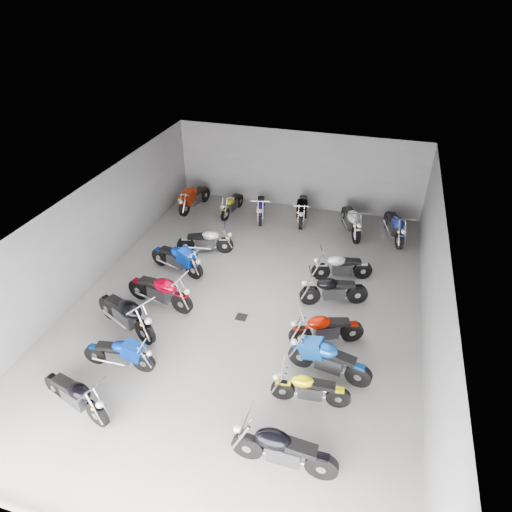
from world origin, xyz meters
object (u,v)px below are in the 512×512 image
object	(u,v)px
motorcycle_right_a	(283,450)
motorcycle_back_a	(194,198)
motorcycle_right_b	(310,389)
motorcycle_back_b	(232,204)
motorcycle_left_e	(177,259)
motorcycle_back_d	(302,208)
motorcycle_left_c	(126,314)
motorcycle_right_d	(326,329)
motorcycle_right_c	(328,360)
motorcycle_right_e	(333,290)
motorcycle_left_d	(160,291)
motorcycle_back_e	(351,220)
motorcycle_left_f	(206,241)
motorcycle_right_f	(341,266)
motorcycle_back_c	(261,207)
motorcycle_left_b	(120,354)
motorcycle_back_f	(395,226)
motorcycle_left_a	(75,395)
drain_grate	(241,317)

from	to	relation	value
motorcycle_right_a	motorcycle_back_a	size ratio (longest dim) A/B	1.05
motorcycle_right_b	motorcycle_back_b	xyz separation A→B (m)	(-4.79, 8.46, 0.01)
motorcycle_left_e	motorcycle_back_d	bearing A→B (deg)	161.57
motorcycle_left_c	motorcycle_right_d	world-z (taller)	motorcycle_left_c
motorcycle_right_c	motorcycle_right_e	world-z (taller)	motorcycle_right_c
motorcycle_right_a	motorcycle_right_b	world-z (taller)	motorcycle_right_a
motorcycle_left_d	motorcycle_right_e	size ratio (longest dim) A/B	1.13
motorcycle_right_a	motorcycle_right_e	bearing A→B (deg)	-1.50
motorcycle_left_c	motorcycle_back_e	world-z (taller)	motorcycle_left_c
motorcycle_left_f	motorcycle_right_f	world-z (taller)	motorcycle_left_f
motorcycle_left_d	motorcycle_back_c	distance (m)	6.33
motorcycle_back_b	motorcycle_back_d	size ratio (longest dim) A/B	0.87
motorcycle_back_b	motorcycle_left_b	bearing A→B (deg)	96.84
motorcycle_back_a	motorcycle_back_f	xyz separation A→B (m)	(8.02, -0.17, 0.01)
motorcycle_back_e	motorcycle_back_d	bearing A→B (deg)	-35.47
motorcycle_back_e	motorcycle_left_c	bearing A→B (deg)	32.40
motorcycle_left_a	motorcycle_right_c	distance (m)	5.91
drain_grate	motorcycle_back_e	xyz separation A→B (m)	(2.43, 5.84, 0.52)
motorcycle_left_d	motorcycle_back_b	xyz separation A→B (m)	(0.09, 6.19, -0.09)
motorcycle_back_c	motorcycle_right_c	bearing A→B (deg)	102.74
motorcycle_back_a	motorcycle_back_c	world-z (taller)	motorcycle_back_a
motorcycle_right_d	motorcycle_back_e	xyz separation A→B (m)	(-0.03, 6.20, 0.04)
motorcycle_right_a	motorcycle_back_b	world-z (taller)	motorcycle_right_a
motorcycle_back_b	motorcycle_back_c	size ratio (longest dim) A/B	0.99
motorcycle_back_b	motorcycle_left_e	bearing A→B (deg)	91.77
motorcycle_back_a	motorcycle_back_d	size ratio (longest dim) A/B	0.97
motorcycle_left_f	motorcycle_right_f	size ratio (longest dim) A/B	1.02
motorcycle_right_c	motorcycle_back_b	world-z (taller)	motorcycle_right_c
motorcycle_back_b	motorcycle_back_d	bearing A→B (deg)	-167.50
motorcycle_left_c	motorcycle_left_d	xyz separation A→B (m)	(0.40, 1.25, -0.03)
motorcycle_back_b	motorcycle_left_a	bearing A→B (deg)	95.39
motorcycle_left_b	motorcycle_back_b	xyz separation A→B (m)	(-0.05, 8.71, -0.01)
motorcycle_left_c	motorcycle_back_d	bearing A→B (deg)	-179.94
motorcycle_left_d	motorcycle_right_d	bearing A→B (deg)	97.50
motorcycle_right_b	motorcycle_right_f	distance (m)	5.17
motorcycle_left_b	motorcycle_back_a	xyz separation A→B (m)	(-1.69, 8.72, 0.05)
motorcycle_left_d	motorcycle_back_c	size ratio (longest dim) A/B	1.18
motorcycle_left_c	motorcycle_left_f	size ratio (longest dim) A/B	1.14
motorcycle_left_b	motorcycle_left_d	xyz separation A→B (m)	(-0.13, 2.53, 0.08)
motorcycle_left_a	motorcycle_left_b	size ratio (longest dim) A/B	1.07
motorcycle_right_a	motorcycle_back_c	distance (m)	10.75
motorcycle_left_e	motorcycle_back_d	world-z (taller)	motorcycle_back_d
motorcycle_left_b	motorcycle_left_c	size ratio (longest dim) A/B	0.85
motorcycle_right_e	motorcycle_back_b	distance (m)	6.66
motorcycle_back_c	motorcycle_back_e	world-z (taller)	motorcycle_back_e
motorcycle_left_d	motorcycle_back_d	bearing A→B (deg)	165.71
motorcycle_left_e	motorcycle_right_a	xyz separation A→B (m)	(4.94, -5.79, 0.02)
motorcycle_back_a	motorcycle_left_b	bearing A→B (deg)	112.15
motorcycle_left_b	motorcycle_left_d	bearing A→B (deg)	179.03
motorcycle_right_b	motorcycle_back_f	world-z (taller)	motorcycle_back_f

